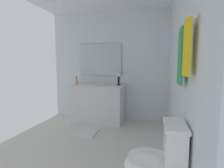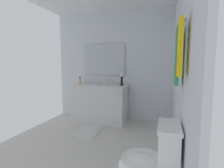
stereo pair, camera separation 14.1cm
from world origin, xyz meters
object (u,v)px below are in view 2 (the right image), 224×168
toilet (150,164)px  towel_center (180,48)px  bath_mat (88,131)px  soap_bottle (80,81)px  sink_basin (100,87)px  towel_bar (182,25)px  towel_near_vanity (177,56)px  mirror (104,60)px  vanity_cabinet (100,103)px  candle_holder_tall (122,79)px

toilet → towel_center: size_ratio=1.73×
bath_mat → soap_bottle: bearing=-142.3°
sink_basin → toilet: size_ratio=0.54×
towel_bar → bath_mat: 2.52m
sink_basin → towel_near_vanity: 2.36m
toilet → towel_near_vanity: 1.02m
towel_near_vanity → towel_center: 0.32m
towel_center → sink_basin: bearing=-145.0°
towel_near_vanity → bath_mat: bearing=-128.1°
towel_center → towel_bar: bearing=173.5°
soap_bottle → towel_bar: towel_bar is taller
mirror → towel_near_vanity: 2.52m
towel_center → bath_mat: 2.49m
vanity_cabinet → candle_holder_tall: size_ratio=4.62×
bath_mat → mirror: bearing=180.0°
candle_holder_tall → towel_bar: size_ratio=0.41×
vanity_cabinet → towel_near_vanity: size_ratio=2.24×
soap_bottle → bath_mat: 1.15m
sink_basin → towel_center: bearing=35.0°
towel_bar → candle_holder_tall: bearing=-153.5°
sink_basin → bath_mat: 0.99m
vanity_cabinet → towel_near_vanity: bearing=39.5°
towel_bar → bath_mat: size_ratio=1.05×
candle_holder_tall → vanity_cabinet: bearing=-81.4°
toilet → bath_mat: bearing=-137.8°
vanity_cabinet → mirror: (-0.28, 0.00, 0.96)m
mirror → candle_holder_tall: size_ratio=3.80×
vanity_cabinet → sink_basin: 0.37m
toilet → towel_center: bearing=69.6°
sink_basin → towel_bar: bearing=37.5°
mirror → toilet: size_ratio=1.31×
towel_near_vanity → candle_holder_tall: bearing=-152.0°
vanity_cabinet → toilet: (2.01, 1.26, -0.04)m
candle_holder_tall → towel_center: (2.16, 0.98, 0.43)m
towel_bar → towel_near_vanity: bearing=-173.5°
soap_bottle → candle_holder_tall: bearing=96.8°
sink_basin → soap_bottle: soap_bottle is taller
soap_bottle → toilet: bearing=40.9°
vanity_cabinet → bath_mat: bearing=0.0°
vanity_cabinet → toilet: 2.37m
sink_basin → candle_holder_tall: (-0.07, 0.48, 0.17)m
sink_basin → towel_near_vanity: bearing=39.5°
vanity_cabinet → toilet: bearing=32.0°
candle_holder_tall → towel_near_vanity: (1.84, 0.98, 0.38)m
soap_bottle → toilet: (1.97, 1.71, -0.53)m
mirror → soap_bottle: (0.32, -0.45, -0.48)m
sink_basin → towel_bar: size_ratio=0.64×
bath_mat → towel_bar: bearing=48.6°
towel_bar → sink_basin: bearing=-142.5°
towel_near_vanity → mirror: bearing=-144.5°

